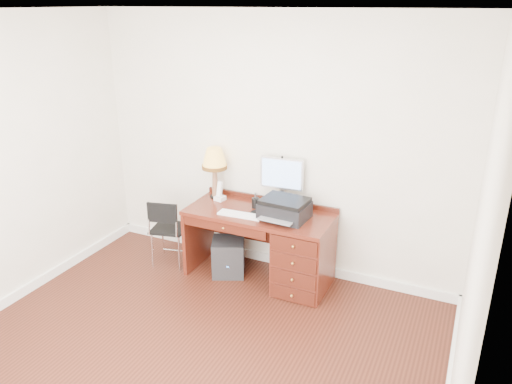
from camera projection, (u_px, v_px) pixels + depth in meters
The scene contains 12 objects.
ground at pixel (189, 355), 4.15m from camera, with size 4.00×4.00×0.00m, color black.
room_shell at pixel (225, 310), 4.66m from camera, with size 4.00×4.00×4.00m.
desk at pixel (288, 248), 5.06m from camera, with size 1.50×0.67×0.75m.
monitor at pixel (282, 176), 5.10m from camera, with size 0.46×0.16×0.52m.
keyboard at pixel (240, 215), 4.98m from camera, with size 0.45×0.13×0.02m, color white.
mouse_pad at pixel (262, 212), 5.02m from camera, with size 0.23×0.23×0.05m.
printer at pixel (285, 209), 4.90m from camera, with size 0.48×0.38×0.20m.
leg_lamp at pixel (214, 162), 5.30m from camera, with size 0.27×0.27×0.56m.
phone at pixel (220, 195), 5.35m from camera, with size 0.11×0.11×0.21m.
pen_cup at pixel (256, 203), 5.17m from camera, with size 0.08×0.08×0.10m, color black.
chair at pixel (166, 225), 5.43m from camera, with size 0.44×0.44×0.78m.
equipment_box at pixel (228, 257), 5.34m from camera, with size 0.33×0.33×0.39m, color black.
Camera 1 is at (1.92, -2.84, 2.75)m, focal length 35.00 mm.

